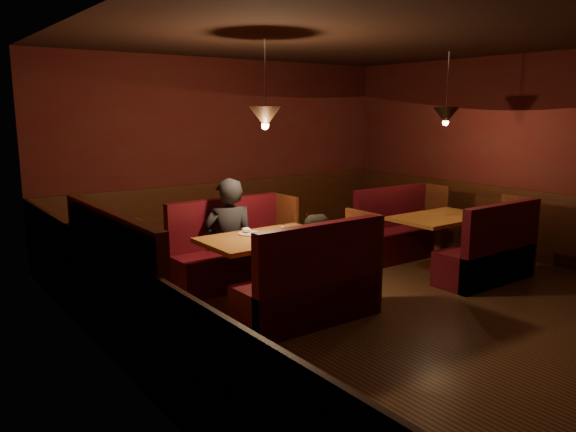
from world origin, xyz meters
TOP-DOWN VIEW (x-y plane):
  - room at (-0.28, 0.05)m, footprint 6.02×7.02m
  - main_table at (-1.07, 0.75)m, footprint 1.41×0.86m
  - main_bench_far at (-1.06, 1.55)m, footprint 1.55×0.55m
  - main_bench_near at (-1.06, -0.05)m, footprint 1.55×0.55m
  - second_table at (1.55, 0.49)m, footprint 1.29×0.82m
  - second_bench_far at (1.58, 1.26)m, footprint 1.43×0.53m
  - second_bench_near at (1.58, -0.28)m, footprint 1.43×0.53m
  - diner_a at (-1.15, 1.45)m, footprint 0.72×0.60m
  - diner_b at (-0.89, 0.05)m, footprint 0.75×0.61m

SIDE VIEW (x-z plane):
  - second_bench_far at x=1.58m, z-range -0.18..0.83m
  - second_bench_near at x=1.58m, z-range -0.18..0.83m
  - main_bench_far at x=-1.06m, z-range -0.19..0.87m
  - main_bench_near at x=-1.06m, z-range -0.19..0.87m
  - second_table at x=1.55m, z-range 0.18..0.90m
  - main_table at x=-1.07m, z-range 0.09..1.08m
  - diner_b at x=-0.89m, z-range 0.00..1.44m
  - diner_a at x=-1.15m, z-range 0.00..1.69m
  - room at x=-0.28m, z-range -0.41..2.51m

